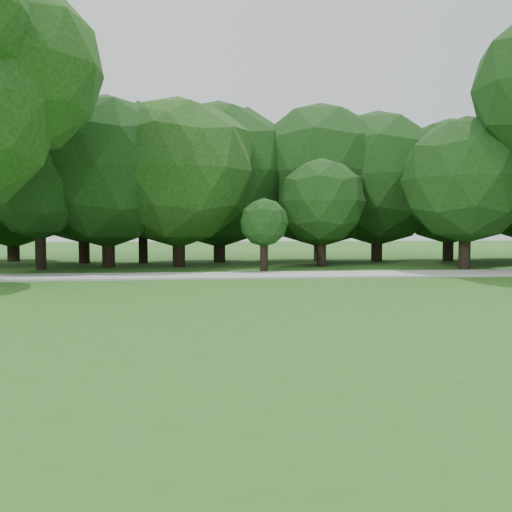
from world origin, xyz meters
name	(u,v)px	position (x,y,z in m)	size (l,w,h in m)	color
ground	(388,313)	(0.00, 0.00, 0.00)	(100.00, 100.00, 0.00)	#2B601B
walkway	(304,275)	(0.00, 8.00, 0.03)	(60.00, 2.20, 0.06)	#A1A19C
tree_line	(298,179)	(1.03, 14.51, 3.67)	(39.68, 12.44, 7.34)	black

